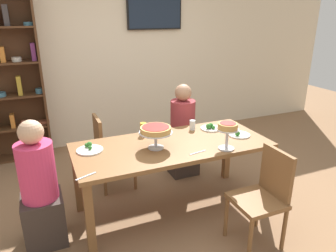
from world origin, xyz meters
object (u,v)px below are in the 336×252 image
Objects in this scene: personal_pizza_stand at (228,129)px; water_glass_clear_near at (192,125)px; diner_far_right at (182,136)px; salad_plate_near_diner at (239,134)px; chair_near_right at (264,193)px; diner_head_west at (40,193)px; beer_glass_amber_tall at (143,129)px; dining_table at (172,152)px; deep_dish_pizza_stand at (156,131)px; chair_far_left at (109,149)px; cutlery_fork_near at (198,152)px; salad_plate_spare at (90,149)px; salad_plate_far_diner at (211,128)px; cutlery_knife_near at (86,176)px; television at (155,11)px.

personal_pizza_stand reaches higher than water_glass_clear_near.
diner_far_right is 0.86m from salad_plate_near_diner.
chair_near_right is 3.38× the size of personal_pizza_stand.
diner_head_west is 1.15m from beer_glass_amber_tall.
dining_table is 14.55× the size of beer_glass_amber_tall.
chair_near_right is 1.10m from deep_dish_pizza_stand.
chair_far_left reaches higher than cutlery_fork_near.
salad_plate_spare is 1.87× the size of beer_glass_amber_tall.
diner_head_west is 1.32× the size of chair_far_left.
deep_dish_pizza_stand reaches higher than water_glass_clear_near.
chair_far_left reaches higher than dining_table.
salad_plate_far_diner is at bearing -19.21° from water_glass_clear_near.
cutlery_knife_near is at bearing -103.14° from salad_plate_spare.
chair_near_right is at bearing -80.66° from water_glass_clear_near.
salad_plate_near_diner is 2.11× the size of water_glass_clear_near.
deep_dish_pizza_stand is at bearing 177.29° from salad_plate_near_diner.
cutlery_knife_near is at bearing -42.19° from diner_head_west.
dining_table is at bearing -159.68° from salad_plate_far_diner.
salad_plate_near_diner is at bearing 19.44° from diner_far_right.
deep_dish_pizza_stand reaches higher than salad_plate_spare.
cutlery_knife_near is at bearing -159.48° from dining_table.
salad_plate_near_diner is (0.27, -0.77, 0.26)m from diner_far_right.
personal_pizza_stand is (-0.03, -1.00, 0.44)m from diner_far_right.
diner_far_right reaches higher than salad_plate_far_diner.
personal_pizza_stand is 0.42m from salad_plate_near_diner.
salad_plate_spare is 2.28× the size of water_glass_clear_near.
salad_plate_spare is at bearing 171.04° from salad_plate_near_diner.
beer_glass_amber_tall is (-0.63, -0.35, 0.31)m from diner_far_right.
water_glass_clear_near is at bearing 9.95° from diner_head_west.
dining_table is 0.32m from deep_dish_pizza_stand.
diner_head_west is at bearing -179.55° from dining_table.
salad_plate_near_diner is 1.25× the size of cutlery_fork_near.
diner_head_west is at bearing 178.64° from deep_dish_pizza_stand.
diner_far_right is 0.78m from beer_glass_amber_tall.
dining_table is 0.60m from salad_plate_far_diner.
diner_head_west is (-1.23, -0.01, -0.16)m from dining_table.
chair_far_left is 0.67m from salad_plate_spare.
chair_near_right is 1.60m from salad_plate_spare.
personal_pizza_stand is (0.42, -0.31, 0.28)m from dining_table.
diner_far_right reaches higher than salad_plate_spare.
dining_table is at bearing 10.79° from deep_dish_pizza_stand.
chair_far_left is 0.57m from beer_glass_amber_tall.
diner_head_west is at bearing -173.17° from salad_plate_far_diner.
salad_plate_far_diner is (-0.09, -1.90, -1.20)m from television.
dining_table is at bearing 104.96° from cutlery_fork_near.
dining_table is at bearing -62.39° from beer_glass_amber_tall.
chair_near_right is 1.08m from water_glass_clear_near.
salad_plate_far_diner is at bearing 64.19° from chair_far_left.
deep_dish_pizza_stand is 1.76× the size of cutlery_knife_near.
chair_near_right is 6.69× the size of beer_glass_amber_tall.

